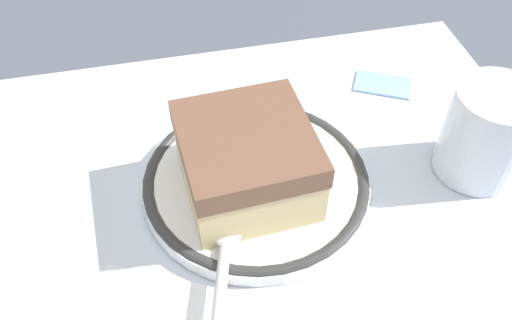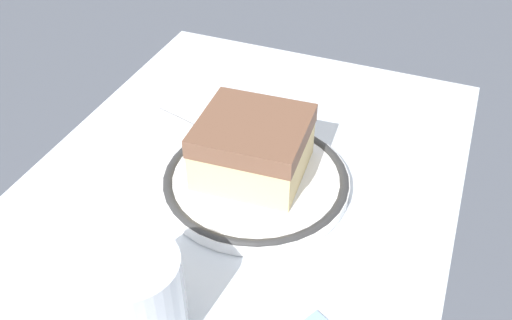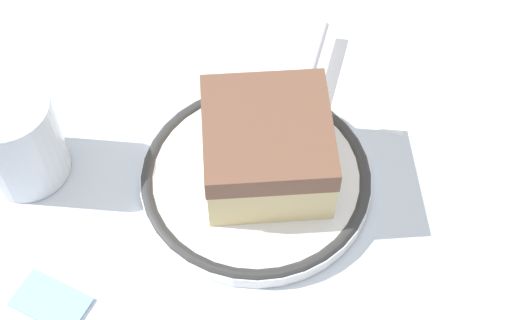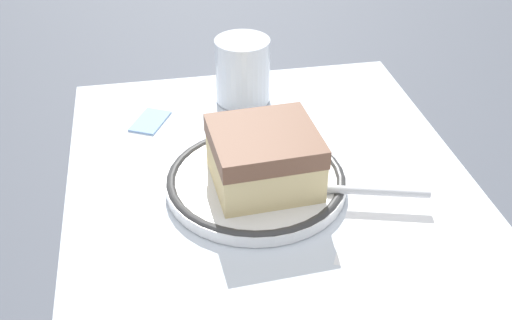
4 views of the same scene
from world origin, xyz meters
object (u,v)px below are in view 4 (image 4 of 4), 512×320
object	(u,v)px
cup	(244,74)
plate	(256,181)
sugar_packet	(150,119)
napkin	(409,222)
cake_slice	(263,155)
spoon	(332,188)

from	to	relation	value
cup	plate	bearing A→B (deg)	-5.98
plate	cup	size ratio (longest dim) A/B	2.28
cup	sugar_packet	world-z (taller)	cup
plate	napkin	bearing A→B (deg)	58.32
plate	napkin	world-z (taller)	plate
napkin	sugar_packet	world-z (taller)	sugar_packet
cake_slice	cup	distance (m)	0.17
spoon	sugar_packet	distance (m)	0.24
spoon	sugar_packet	xyz separation A→B (m)	(-0.17, -0.16, -0.01)
plate	spoon	distance (m)	0.07
spoon	sugar_packet	bearing A→B (deg)	-138.09
plate	cake_slice	size ratio (longest dim) A/B	1.72
spoon	cup	xyz separation A→B (m)	(-0.21, -0.05, 0.02)
spoon	sugar_packet	world-z (taller)	spoon
cup	sugar_packet	xyz separation A→B (m)	(0.03, -0.11, -0.03)
napkin	cake_slice	bearing A→B (deg)	-121.80
cake_slice	napkin	bearing A→B (deg)	58.20
napkin	sugar_packet	xyz separation A→B (m)	(-0.22, -0.22, 0.00)
cup	sugar_packet	distance (m)	0.12
cake_slice	spoon	world-z (taller)	cake_slice
cake_slice	plate	bearing A→B (deg)	-119.33
plate	cake_slice	world-z (taller)	cake_slice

